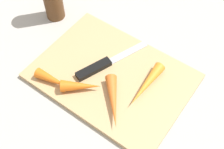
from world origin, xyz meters
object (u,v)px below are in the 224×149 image
(knife, at_px, (98,67))
(carrot_short, at_px, (54,80))
(carrot_shortest, at_px, (81,86))
(carrot_longest, at_px, (146,85))
(carrot_long, at_px, (113,101))
(cutting_board, at_px, (112,76))

(knife, relative_size, carrot_short, 2.09)
(carrot_shortest, height_order, carrot_longest, carrot_shortest)
(knife, distance_m, carrot_long, 0.11)
(carrot_shortest, distance_m, carrot_long, 0.08)
(knife, distance_m, carrot_short, 0.11)
(carrot_long, bearing_deg, carrot_shortest, -122.58)
(knife, bearing_deg, carrot_short, 170.07)
(carrot_long, xyz_separation_m, carrot_short, (0.14, 0.04, -0.00))
(knife, relative_size, carrot_shortest, 2.14)
(knife, xyz_separation_m, carrot_long, (-0.09, 0.06, 0.01))
(carrot_long, distance_m, carrot_longest, 0.09)
(knife, relative_size, carrot_longest, 1.54)
(carrot_shortest, bearing_deg, carrot_long, -27.32)
(cutting_board, xyz_separation_m, carrot_long, (-0.05, 0.06, 0.02))
(carrot_shortest, distance_m, carrot_longest, 0.15)
(carrot_long, relative_size, carrot_longest, 1.00)
(carrot_short, height_order, carrot_longest, carrot_longest)
(cutting_board, distance_m, carrot_short, 0.14)
(cutting_board, relative_size, carrot_short, 3.88)
(cutting_board, distance_m, carrot_shortest, 0.08)
(carrot_long, bearing_deg, carrot_longest, 114.87)
(cutting_board, height_order, carrot_shortest, carrot_shortest)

